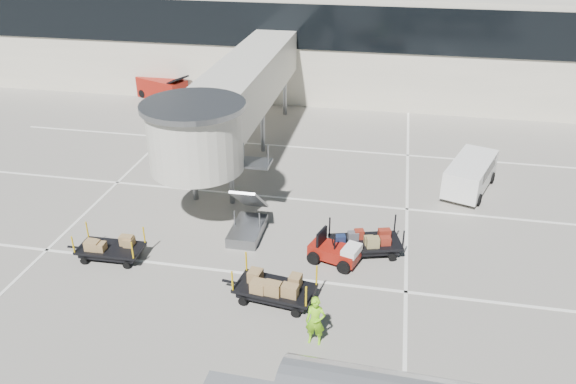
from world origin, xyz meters
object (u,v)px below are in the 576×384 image
(ground_worker, at_px, (315,321))
(belt_loader, at_px, (163,89))
(minivan, at_px, (471,172))
(box_cart_near, at_px, (276,287))
(suitcase_cart, at_px, (363,243))
(box_cart_far, at_px, (110,248))
(baggage_tug, at_px, (335,252))

(ground_worker, bearing_deg, belt_loader, 123.77)
(minivan, height_order, belt_loader, belt_loader)
(box_cart_near, bearing_deg, suitcase_cart, 59.61)
(suitcase_cart, xyz_separation_m, minivan, (5.23, 7.46, 0.52))
(suitcase_cart, relative_size, belt_loader, 0.84)
(box_cart_near, height_order, box_cart_far, box_cart_near)
(suitcase_cart, bearing_deg, minivan, 38.86)
(baggage_tug, bearing_deg, minivan, 70.74)
(box_cart_far, relative_size, ground_worker, 1.79)
(suitcase_cart, distance_m, ground_worker, 6.24)
(box_cart_far, bearing_deg, suitcase_cart, 11.75)
(box_cart_near, bearing_deg, ground_worker, -40.51)
(box_cart_far, height_order, minivan, minivan)
(baggage_tug, relative_size, ground_worker, 1.23)
(belt_loader, bearing_deg, box_cart_near, -34.96)
(baggage_tug, xyz_separation_m, box_cart_far, (-9.76, -1.61, -0.01))
(box_cart_far, bearing_deg, minivan, 30.42)
(baggage_tug, xyz_separation_m, box_cart_near, (-2.00, -3.03, 0.07))
(minivan, bearing_deg, box_cart_far, -128.83)
(suitcase_cart, bearing_deg, box_cart_near, -144.37)
(baggage_tug, xyz_separation_m, ground_worker, (-0.11, -5.16, 0.45))
(baggage_tug, xyz_separation_m, suitcase_cart, (1.13, 0.93, -0.00))
(minivan, bearing_deg, baggage_tug, -107.81)
(suitcase_cart, xyz_separation_m, ground_worker, (-1.24, -6.10, 0.46))
(ground_worker, xyz_separation_m, minivan, (6.47, 13.56, 0.06))
(ground_worker, bearing_deg, minivan, 65.83)
(suitcase_cart, relative_size, ground_worker, 2.02)
(belt_loader, bearing_deg, ground_worker, -34.01)
(baggage_tug, bearing_deg, belt_loader, 146.65)
(belt_loader, bearing_deg, suitcase_cart, -24.43)
(box_cart_near, distance_m, ground_worker, 2.87)
(box_cart_far, height_order, ground_worker, ground_worker)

